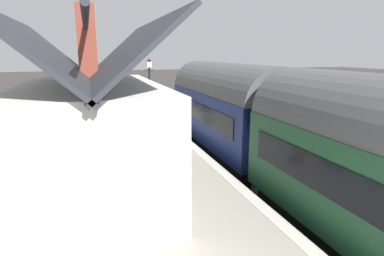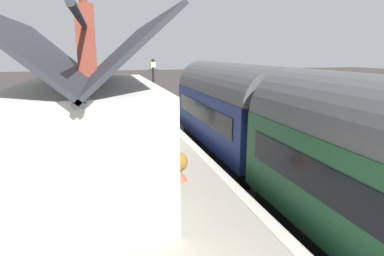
{
  "view_description": "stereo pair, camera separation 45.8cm",
  "coord_description": "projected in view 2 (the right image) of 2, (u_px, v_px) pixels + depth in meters",
  "views": [
    {
      "loc": [
        -14.02,
        5.15,
        4.75
      ],
      "look_at": [
        -2.57,
        1.5,
        1.95
      ],
      "focal_mm": 30.16,
      "sensor_mm": 36.0,
      "label": 1
    },
    {
      "loc": [
        -14.15,
        4.71,
        4.75
      ],
      "look_at": [
        -2.57,
        1.5,
        1.95
      ],
      "focal_mm": 30.16,
      "sensor_mm": 36.0,
      "label": 2
    }
  ],
  "objects": [
    {
      "name": "platform",
      "position": [
        119.0,
        151.0,
        14.4
      ],
      "size": [
        32.0,
        6.31,
        0.95
      ],
      "primitive_type": "cube",
      "color": "#A39B8C",
      "rests_on": "ground"
    },
    {
      "name": "lamp_post_platform",
      "position": [
        153.0,
        79.0,
        16.96
      ],
      "size": [
        0.32,
        0.5,
        3.52
      ],
      "color": "black",
      "rests_on": "platform"
    },
    {
      "name": "bench_platform_end",
      "position": [
        131.0,
        108.0,
        20.15
      ],
      "size": [
        1.4,
        0.44,
        0.88
      ],
      "color": "#26727F",
      "rests_on": "platform"
    },
    {
      "name": "planter_edge_near",
      "position": [
        179.0,
        167.0,
        9.75
      ],
      "size": [
        0.54,
        0.54,
        0.9
      ],
      "color": "#9E5138",
      "rests_on": "platform"
    },
    {
      "name": "ground_plane",
      "position": [
        208.0,
        154.0,
        15.58
      ],
      "size": [
        160.0,
        160.0,
        0.0
      ],
      "primitive_type": "plane",
      "color": "#383330"
    },
    {
      "name": "platform_edge_coping",
      "position": [
        184.0,
        136.0,
        15.06
      ],
      "size": [
        32.0,
        0.36,
        0.02
      ],
      "primitive_type": "cube",
      "color": "beige",
      "rests_on": "platform"
    },
    {
      "name": "planter_corner_building",
      "position": [
        89.0,
        135.0,
        13.94
      ],
      "size": [
        0.4,
        0.4,
        0.69
      ],
      "color": "gray",
      "rests_on": "platform"
    },
    {
      "name": "station_sign_board",
      "position": [
        161.0,
        105.0,
        16.46
      ],
      "size": [
        0.96,
        0.06,
        1.57
      ],
      "color": "black",
      "rests_on": "platform"
    },
    {
      "name": "bench_by_lamp",
      "position": [
        129.0,
        102.0,
        22.22
      ],
      "size": [
        1.41,
        0.48,
        0.88
      ],
      "color": "#26727F",
      "rests_on": "platform"
    },
    {
      "name": "planter_edge_far",
      "position": [
        83.0,
        110.0,
        19.02
      ],
      "size": [
        0.65,
        0.65,
        0.94
      ],
      "color": "gray",
      "rests_on": "platform"
    },
    {
      "name": "station_building",
      "position": [
        90.0,
        131.0,
        9.18
      ],
      "size": [
        7.33,
        3.88,
        5.63
      ],
      "color": "white",
      "rests_on": "platform"
    },
    {
      "name": "rail_near",
      "position": [
        239.0,
        150.0,
        15.99
      ],
      "size": [
        52.0,
        0.08,
        0.14
      ],
      "primitive_type": "cube",
      "color": "gray",
      "rests_on": "ground"
    },
    {
      "name": "rail_far",
      "position": [
        211.0,
        152.0,
        15.62
      ],
      "size": [
        52.0,
        0.08,
        0.14
      ],
      "primitive_type": "cube",
      "color": "gray",
      "rests_on": "ground"
    }
  ]
}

